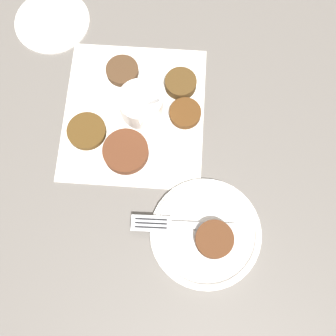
# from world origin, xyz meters

# --- Properties ---
(ground_plane) EXTENTS (4.00, 4.00, 0.00)m
(ground_plane) POSITION_xyz_m (0.00, 0.00, 0.00)
(ground_plane) COLOR #605B56
(napkin) EXTENTS (0.32, 0.30, 0.00)m
(napkin) POSITION_xyz_m (-0.01, 0.01, 0.00)
(napkin) COLOR white
(napkin) RESTS_ON ground_plane
(sauce_bowl) EXTENTS (0.09, 0.08, 0.10)m
(sauce_bowl) POSITION_xyz_m (-0.01, 0.03, 0.03)
(sauce_bowl) COLOR white
(sauce_bowl) RESTS_ON napkin
(fritter_0) EXTENTS (0.09, 0.09, 0.02)m
(fritter_0) POSITION_xyz_m (0.08, 0.00, 0.01)
(fritter_0) COLOR #552D1A
(fritter_0) RESTS_ON napkin
(fritter_1) EXTENTS (0.06, 0.06, 0.02)m
(fritter_1) POSITION_xyz_m (-0.06, 0.11, 0.01)
(fritter_1) COLOR #4A3317
(fritter_1) RESTS_ON napkin
(fritter_2) EXTENTS (0.07, 0.07, 0.02)m
(fritter_2) POSITION_xyz_m (-0.10, -0.01, 0.01)
(fritter_2) COLOR #47301D
(fritter_2) RESTS_ON napkin
(fritter_3) EXTENTS (0.08, 0.08, 0.01)m
(fritter_3) POSITION_xyz_m (0.03, -0.08, 0.01)
(fritter_3) COLOR #4D3415
(fritter_3) RESTS_ON napkin
(fritter_4) EXTENTS (0.06, 0.06, 0.02)m
(fritter_4) POSITION_xyz_m (0.00, 0.12, 0.01)
(fritter_4) COLOR #502F14
(fritter_4) RESTS_ON napkin
(serving_plate) EXTENTS (0.20, 0.20, 0.02)m
(serving_plate) POSITION_xyz_m (0.23, 0.14, 0.01)
(serving_plate) COLOR white
(serving_plate) RESTS_ON ground_plane
(fritter_on_plate) EXTENTS (0.07, 0.07, 0.02)m
(fritter_on_plate) POSITION_xyz_m (0.25, 0.16, 0.03)
(fritter_on_plate) COLOR #512D19
(fritter_on_plate) RESTS_ON serving_plate
(fork) EXTENTS (0.03, 0.19, 0.00)m
(fork) POSITION_xyz_m (0.22, 0.08, 0.02)
(fork) COLOR silver
(fork) RESTS_ON serving_plate
(extra_saucer) EXTENTS (0.16, 0.16, 0.01)m
(extra_saucer) POSITION_xyz_m (-0.23, -0.16, 0.00)
(extra_saucer) COLOR white
(extra_saucer) RESTS_ON ground_plane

